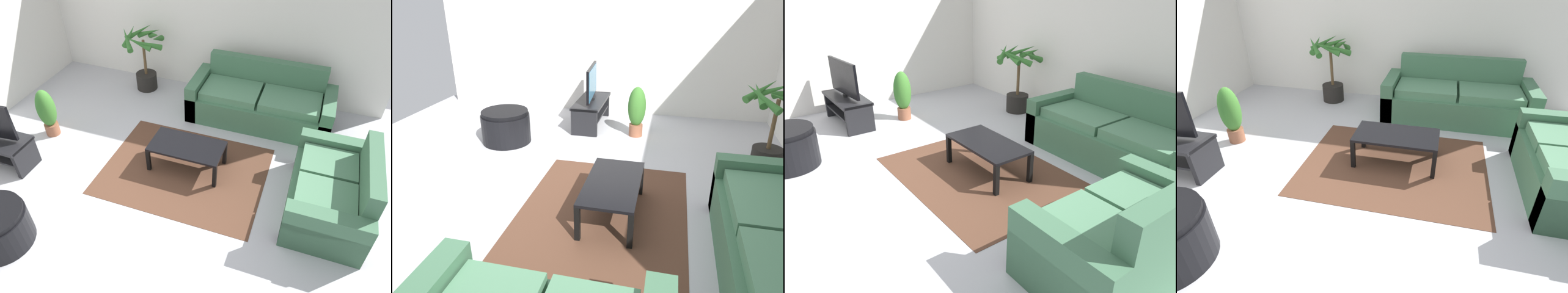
{
  "view_description": "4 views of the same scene",
  "coord_description": "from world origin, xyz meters",
  "views": [
    {
      "loc": [
        1.75,
        -2.62,
        3.52
      ],
      "look_at": [
        0.53,
        0.76,
        0.46
      ],
      "focal_mm": 33.24,
      "sensor_mm": 36.0,
      "label": 1
    },
    {
      "loc": [
        3.45,
        1.3,
        2.11
      ],
      "look_at": [
        0.24,
        0.54,
        0.67
      ],
      "focal_mm": 33.01,
      "sensor_mm": 36.0,
      "label": 2
    },
    {
      "loc": [
        3.5,
        -1.54,
        2.14
      ],
      "look_at": [
        0.46,
        0.66,
        0.4
      ],
      "focal_mm": 34.2,
      "sensor_mm": 36.0,
      "label": 3
    },
    {
      "loc": [
        0.84,
        -2.25,
        2.07
      ],
      "look_at": [
        0.18,
        0.44,
        0.41
      ],
      "focal_mm": 27.31,
      "sensor_mm": 36.0,
      "label": 4
    }
  ],
  "objects": [
    {
      "name": "wall_back",
      "position": [
        0.0,
        3.0,
        1.35
      ],
      "size": [
        6.0,
        0.06,
        2.7
      ],
      "primitive_type": "cube",
      "color": "silver",
      "rests_on": "ground"
    },
    {
      "name": "potted_plant_small",
      "position": [
        -1.85,
        0.82,
        0.41
      ],
      "size": [
        0.27,
        0.27,
        0.78
      ],
      "color": "brown",
      "rests_on": "ground"
    },
    {
      "name": "potted_palm",
      "position": [
        -1.06,
        2.54,
        0.55
      ],
      "size": [
        0.82,
        0.81,
        1.12
      ],
      "color": "black",
      "rests_on": "ground"
    },
    {
      "name": "area_rug",
      "position": [
        0.38,
        0.73,
        0.0
      ],
      "size": [
        2.2,
        1.7,
        0.01
      ],
      "primitive_type": "cube",
      "color": "#513323",
      "rests_on": "ground"
    },
    {
      "name": "couch_main",
      "position": [
        1.08,
        2.28,
        0.3
      ],
      "size": [
        2.22,
        0.9,
        0.9
      ],
      "color": "#3F6B4C",
      "rests_on": "ground"
    },
    {
      "name": "couch_loveseat",
      "position": [
        2.28,
        0.69,
        0.3
      ],
      "size": [
        0.9,
        1.49,
        0.9
      ],
      "color": "#3F6B4C",
      "rests_on": "ground"
    },
    {
      "name": "coffee_table",
      "position": [
        0.38,
        0.83,
        0.33
      ],
      "size": [
        1.0,
        0.53,
        0.38
      ],
      "color": "black",
      "rests_on": "ground"
    },
    {
      "name": "ground_plane",
      "position": [
        0.0,
        0.0,
        0.0
      ],
      "size": [
        6.6,
        6.6,
        0.0
      ],
      "primitive_type": "plane",
      "color": "#B2B2B7"
    }
  ]
}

